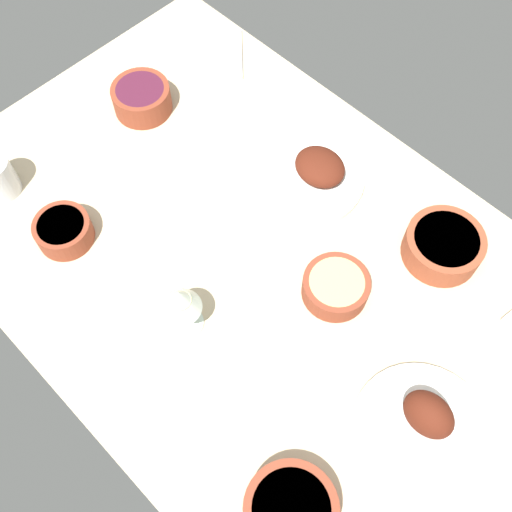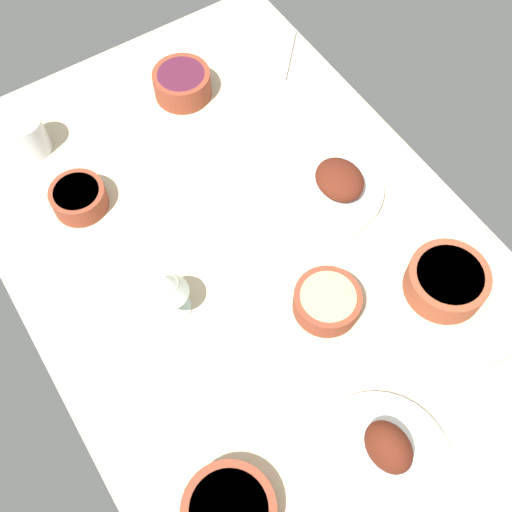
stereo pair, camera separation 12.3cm
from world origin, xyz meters
TOP-DOWN VIEW (x-y plane):
  - dining_table at (0.00, 0.00)cm, footprint 140.00×90.00cm
  - plate_center_main at (44.65, -3.36)cm, footprint 25.00×25.00cm
  - plate_near_viewer at (-5.80, 22.84)cm, footprint 25.04×25.04cm
  - bowl_soup at (25.36, 27.60)cm, footprint 15.77×15.77cm
  - bowl_sauce at (37.51, -29.63)cm, footprint 15.67×15.67cm
  - bowl_potatoes at (-31.62, -23.80)cm, footprint 11.61×11.61cm
  - bowl_onions at (-47.23, 10.18)cm, footprint 13.42×13.42cm
  - bowl_pasta at (15.99, 5.86)cm, footprint 13.08×13.08cm
  - wine_glass at (-0.24, -19.19)cm, footprint 7.60×7.60cm
  - water_tumbler at (-51.11, -26.10)cm, footprint 7.84×7.84cm
  - fork_loose at (-43.62, 38.25)cm, footprint 12.54×11.92cm

SIDE VIEW (x-z plane):
  - dining_table at x=0.00cm, z-range 0.00..4.00cm
  - fork_loose at x=-43.62cm, z-range 4.00..4.80cm
  - plate_near_viewer at x=-5.80cm, z-range 2.64..9.39cm
  - plate_center_main at x=44.65cm, z-range 1.82..10.66cm
  - bowl_sauce at x=37.51cm, z-range 4.23..9.09cm
  - bowl_pasta at x=15.99cm, z-range 4.24..9.18cm
  - bowl_potatoes at x=-31.62cm, z-range 4.24..9.48cm
  - bowl_soup at x=25.36cm, z-range 4.25..10.43cm
  - bowl_onions at x=-47.23cm, z-range 4.26..10.64cm
  - water_tumbler at x=-51.11cm, z-range 4.00..13.18cm
  - wine_glass at x=-0.24cm, z-range 6.93..20.93cm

